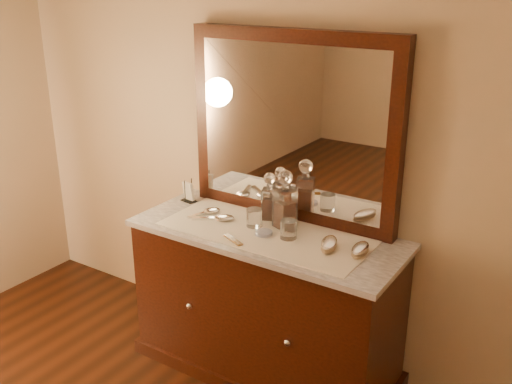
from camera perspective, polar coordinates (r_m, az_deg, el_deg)
dresser_cabinet at (r=3.21m, az=0.99°, el=-11.07°), size 1.40×0.55×0.82m
dresser_plinth at (r=3.42m, az=0.95°, el=-16.35°), size 1.46×0.59×0.08m
knob_left at (r=3.14m, az=-6.56°, el=-11.08°), size 0.04×0.04×0.04m
knob_right at (r=2.86m, az=3.13°, el=-14.59°), size 0.04×0.04×0.04m
marble_top at (r=3.01m, az=1.04°, el=-4.16°), size 1.44×0.59×0.03m
mirror_frame at (r=3.04m, az=3.57°, el=6.35°), size 1.20×0.08×1.00m
mirror_glass at (r=3.01m, az=3.25°, el=6.22°), size 1.06×0.01×0.86m
lace_runner at (r=2.99m, az=0.84°, el=-4.00°), size 1.10×0.45×0.00m
pin_dish at (r=2.96m, az=0.76°, el=-4.05°), size 0.12×0.12×0.02m
comb at (r=2.90m, az=-2.27°, el=-4.72°), size 0.15×0.09×0.01m
napkin_rack at (r=3.40m, az=-6.66°, el=-0.05°), size 0.10×0.07×0.13m
decanter_left at (r=3.11m, az=1.35°, el=-0.90°), size 0.10×0.10×0.26m
decanter_right at (r=3.01m, az=2.86°, el=-1.33°), size 0.12×0.12×0.31m
brush_near at (r=2.82m, az=7.19°, el=-5.13°), size 0.12×0.18×0.05m
brush_far at (r=2.79m, az=10.21°, el=-5.63°), size 0.09×0.17×0.04m
hand_mirror_outer at (r=3.23m, az=-4.66°, el=-1.90°), size 0.11×0.21×0.02m
hand_mirror_inner at (r=3.14m, az=-3.55°, el=-2.55°), size 0.22×0.17×0.02m
tumblers at (r=2.97m, az=1.48°, el=-3.10°), size 0.31×0.12×0.10m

